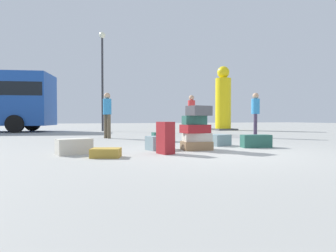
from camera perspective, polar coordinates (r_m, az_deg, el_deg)
The scene contains 14 objects.
ground_plane at distance 6.08m, azimuth 9.15°, elevation -5.24°, with size 80.00×80.00×0.00m, color #9E9E99.
suitcase_tower at distance 6.44m, azimuth 5.71°, elevation -0.96°, with size 0.70×0.67×0.99m.
suitcase_teal_behind_tower at distance 7.31m, azimuth 17.26°, elevation -2.93°, with size 0.71×0.30×0.31m, color #26594C.
suitcase_tan_right_side at distance 5.32m, azimuth -12.38°, elevation -5.29°, with size 0.52×0.36×0.17m, color #B28C33.
suitcase_maroon_foreground_far at distance 5.71m, azimuth -0.51°, elevation -2.39°, with size 0.24×0.35×0.65m, color maroon.
suitcase_slate_left_side at distance 7.60m, azimuth 10.13°, elevation -2.80°, with size 0.54×0.42×0.29m, color gray.
suitcase_teal_foreground_near at distance 8.73m, azimuth -1.05°, elevation -2.23°, with size 0.65×0.31×0.29m, color #26594C.
suitcase_slate_upright_blue at distance 6.49m, azimuth -1.68°, elevation -3.41°, with size 0.56×0.38×0.31m, color gray.
suitcase_cream_white_trunk at distance 5.97m, azimuth -18.35°, elevation -3.92°, with size 0.66×0.37×0.31m, color beige.
person_bearded_onlooker at distance 11.01m, azimuth 17.18°, elevation 2.94°, with size 0.30×0.30×1.67m.
person_tourist_with_camera at distance 10.48m, azimuth -12.12°, elevation 2.96°, with size 0.30×0.32×1.65m.
person_passerby_in_red at distance 11.99m, azimuth 4.75°, elevation 2.96°, with size 0.30×0.30×1.70m.
yellow_dummy_statue at distance 18.03m, azimuth 11.02°, elevation 4.79°, with size 1.35×1.35×3.97m.
lamp_post at distance 17.03m, azimuth -13.06°, elevation 11.69°, with size 0.36×0.36×5.67m.
Camera 1 is at (-3.00, -5.24, 0.71)m, focal length 30.32 mm.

